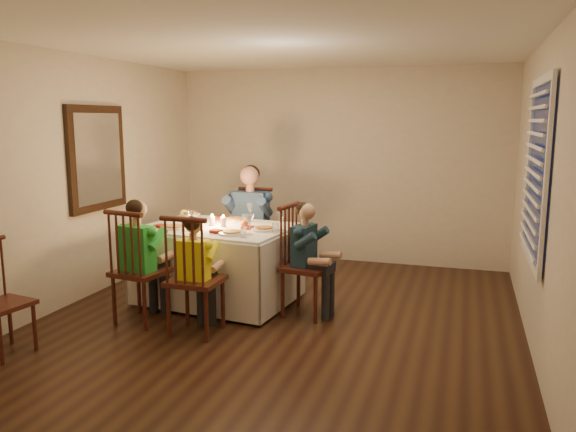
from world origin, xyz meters
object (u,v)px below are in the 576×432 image
(chair_near_left, at_px, (143,321))
(serving_bowl, at_px, (191,216))
(chair_end, at_px, (306,315))
(child_teal, at_px, (306,315))
(chair_extra, at_px, (8,354))
(dining_table, at_px, (218,248))
(chair_near_right, at_px, (197,332))
(chair_adult, at_px, (251,279))
(child_green, at_px, (143,321))
(adult, at_px, (251,279))
(child_yellow, at_px, (197,332))

(chair_near_left, bearing_deg, serving_bowl, -77.97)
(chair_end, relative_size, child_teal, 0.98)
(serving_bowl, bearing_deg, chair_extra, -104.78)
(dining_table, bearing_deg, chair_extra, -115.02)
(chair_near_left, height_order, chair_end, same)
(chair_near_right, bearing_deg, chair_adult, -84.48)
(chair_near_left, relative_size, child_teal, 0.98)
(chair_end, height_order, child_green, child_green)
(adult, relative_size, child_green, 1.17)
(child_teal, bearing_deg, adult, 52.93)
(dining_table, xyz_separation_m, chair_adult, (0.03, 0.86, -0.58))
(chair_near_right, distance_m, child_yellow, 0.00)
(chair_near_right, xyz_separation_m, adult, (-0.17, 1.76, 0.00))
(chair_end, height_order, chair_extra, chair_end)
(chair_extra, distance_m, serving_bowl, 2.42)
(chair_near_left, distance_m, adult, 1.72)
(dining_table, height_order, serving_bowl, serving_bowl)
(serving_bowl, bearing_deg, chair_near_left, -86.52)
(chair_adult, relative_size, child_yellow, 1.02)
(child_yellow, bearing_deg, child_green, -9.23)
(chair_near_left, xyz_separation_m, child_yellow, (0.63, -0.10, 0.00))
(chair_adult, xyz_separation_m, chair_end, (0.99, -1.00, 0.00))
(chair_adult, xyz_separation_m, child_green, (-0.47, -1.66, 0.00))
(chair_extra, bearing_deg, chair_adult, -14.41)
(child_green, height_order, child_yellow, child_green)
(dining_table, height_order, chair_end, dining_table)
(chair_adult, xyz_separation_m, chair_near_left, (-0.47, -1.66, 0.00))
(chair_near_right, xyz_separation_m, chair_extra, (-1.29, -0.91, 0.00))
(chair_near_left, height_order, serving_bowl, serving_bowl)
(chair_end, distance_m, chair_extra, 2.69)
(chair_near_left, bearing_deg, dining_table, -110.45)
(chair_near_left, height_order, chair_near_right, same)
(chair_near_left, height_order, child_yellow, chair_near_left)
(chair_extra, bearing_deg, child_yellow, -46.43)
(child_yellow, bearing_deg, adult, -84.48)
(child_green, bearing_deg, chair_adult, -97.28)
(chair_extra, relative_size, child_teal, 0.85)
(chair_extra, height_order, serving_bowl, serving_bowl)
(child_teal, xyz_separation_m, serving_bowl, (-1.53, 0.53, 0.84))
(chair_adult, bearing_deg, child_teal, -45.84)
(chair_extra, bearing_deg, chair_near_right, -46.43)
(chair_end, distance_m, child_green, 1.60)
(chair_adult, xyz_separation_m, serving_bowl, (-0.54, -0.47, 0.84))
(chair_end, xyz_separation_m, child_yellow, (-0.82, -0.76, 0.00))
(dining_table, xyz_separation_m, serving_bowl, (-0.51, 0.39, 0.26))
(chair_near_left, relative_size, serving_bowl, 5.76)
(chair_adult, height_order, serving_bowl, serving_bowl)
(child_green, relative_size, child_yellow, 1.10)
(chair_adult, relative_size, chair_end, 1.00)
(chair_adult, distance_m, chair_near_right, 1.77)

